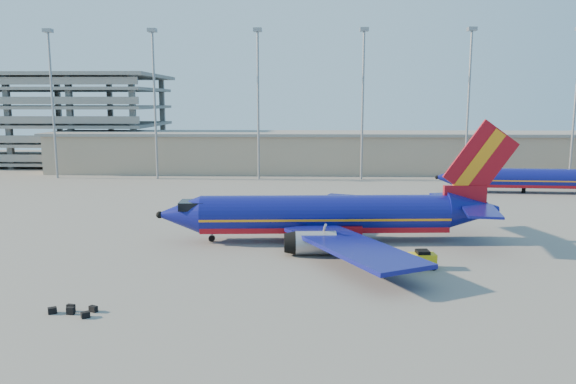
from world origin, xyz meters
The scene contains 8 objects.
ground centered at (0.00, 0.00, 0.00)m, with size 220.00×220.00×0.00m, color slate.
terminal_building centered at (10.00, 58.00, 4.32)m, with size 122.00×16.00×8.50m.
parking_garage centered at (-62.00, 74.05, 11.73)m, with size 62.00×32.00×21.40m.
light_mast_row centered at (5.00, 46.00, 17.55)m, with size 101.60×1.60×28.65m.
aircraft_main centered at (7.03, -3.12, 2.81)m, with size 38.83×37.29×13.14m.
aircraft_second centered at (41.20, 30.36, 2.43)m, with size 31.28×12.16×10.59m.
baggage_tug centered at (14.70, -13.13, 0.89)m, with size 2.48×1.62×1.71m.
luggage_pile centered at (-12.48, -24.97, 0.24)m, with size 3.52×1.73×0.54m.
Camera 1 is at (3.99, -62.68, 15.03)m, focal length 35.00 mm.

